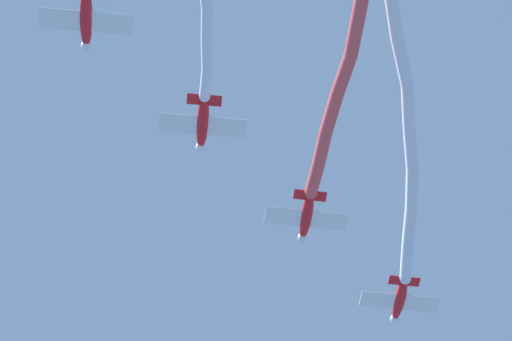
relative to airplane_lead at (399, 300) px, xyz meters
name	(u,v)px	position (x,y,z in m)	size (l,w,h in m)	color
airplane_lead	(399,300)	(0.00, 0.00, 0.00)	(5.81, 4.87, 1.54)	red
smoke_trail_lead	(394,83)	(-6.98, 16.79, 1.35)	(9.98, 31.55, 4.31)	white
airplane_left_wing	(306,217)	(2.95, 10.21, 0.25)	(5.81, 4.87, 1.54)	red
smoke_trail_left_wing	(338,93)	(-3.48, 18.68, -0.23)	(11.23, 14.33, 1.58)	#DB4C4C
airplane_right_wing	(203,124)	(5.89, 20.43, 0.50)	(5.87, 4.82, 1.54)	red
airplane_slot	(86,20)	(8.83, 30.64, 0.75)	(5.89, 4.80, 1.54)	red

